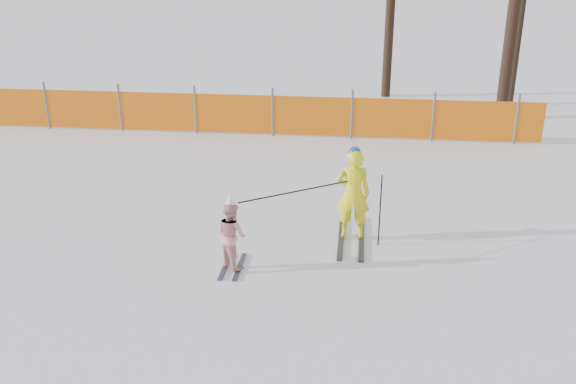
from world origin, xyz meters
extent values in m
plane|color=white|center=(0.00, 0.00, 0.00)|extent=(120.00, 120.00, 0.00)
cube|color=black|center=(0.86, 1.00, 0.02)|extent=(0.09, 1.73, 0.04)
cube|color=black|center=(1.20, 1.00, 0.02)|extent=(0.09, 1.73, 0.04)
imported|color=yellow|center=(1.03, 1.00, 0.82)|extent=(0.57, 0.38, 1.55)
sphere|color=navy|center=(1.03, 1.00, 1.53)|extent=(0.20, 0.20, 0.20)
cube|color=black|center=(-0.89, -0.23, 0.01)|extent=(0.09, 0.87, 0.03)
cube|color=black|center=(-0.67, -0.23, 0.01)|extent=(0.09, 0.87, 0.03)
imported|color=pink|center=(-0.78, -0.23, 0.56)|extent=(0.65, 0.64, 1.06)
cone|color=white|center=(-0.78, -0.23, 1.12)|extent=(0.19, 0.19, 0.24)
cylinder|color=black|center=(1.48, 0.80, 0.62)|extent=(0.02, 0.02, 1.24)
cylinder|color=black|center=(0.12, 0.38, 1.06)|extent=(1.62, 1.11, 0.02)
cylinder|color=#595960|center=(-7.10, 6.79, 0.62)|extent=(0.06, 0.06, 1.25)
cylinder|color=#595960|center=(-5.10, 6.79, 0.62)|extent=(0.06, 0.06, 1.25)
cylinder|color=#595960|center=(-3.10, 6.79, 0.62)|extent=(0.06, 0.06, 1.25)
cylinder|color=#595960|center=(-1.10, 6.79, 0.62)|extent=(0.06, 0.06, 1.25)
cylinder|color=#595960|center=(0.90, 6.79, 0.62)|extent=(0.06, 0.06, 1.25)
cylinder|color=#595960|center=(2.90, 6.79, 0.62)|extent=(0.06, 0.06, 1.25)
cylinder|color=#595960|center=(4.90, 6.79, 0.62)|extent=(0.06, 0.06, 1.25)
cube|color=orange|center=(-1.77, 6.79, 0.55)|extent=(14.66, 0.03, 1.00)
cylinder|color=black|center=(5.61, 10.85, 2.86)|extent=(0.22, 0.22, 5.71)
cylinder|color=black|center=(1.90, 11.53, 2.60)|extent=(0.28, 0.28, 5.20)
camera|label=1|loc=(1.05, -8.88, 4.79)|focal=40.00mm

